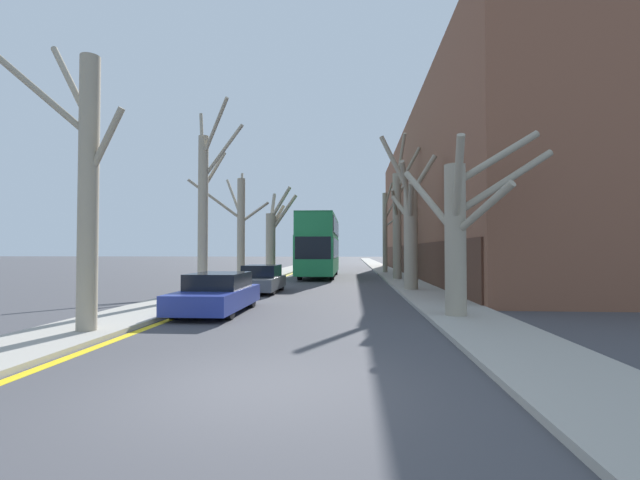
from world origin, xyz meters
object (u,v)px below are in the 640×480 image
object	(u,v)px
street_tree_left_0	(86,183)
street_tree_right_3	(386,230)
street_tree_left_2	(240,226)
parked_car_0	(217,293)
double_decker_bus	(320,243)
street_tree_left_1	(205,205)
street_tree_right_0	(460,226)
parked_car_1	(261,279)
street_tree_right_1	(410,226)
street_tree_left_3	(272,238)
street_tree_right_2	(398,219)

from	to	relation	value
street_tree_left_0	street_tree_right_3	bearing A→B (deg)	71.86
street_tree_left_0	street_tree_left_2	distance (m)	14.12
parked_car_0	double_decker_bus	bearing A→B (deg)	84.47
street_tree_left_2	double_decker_bus	xyz separation A→B (m)	(3.85, 9.26, -0.83)
street_tree_left_0	street_tree_left_1	xyz separation A→B (m)	(0.21, 7.67, 0.28)
street_tree_left_0	street_tree_left_2	size ratio (longest dim) A/B	1.09
parked_car_0	street_tree_left_0	bearing A→B (deg)	-116.26
street_tree_left_0	street_tree_right_0	world-z (taller)	street_tree_left_0
street_tree_left_0	parked_car_1	xyz separation A→B (m)	(1.96, 10.77, -3.01)
street_tree_right_1	street_tree_right_3	size ratio (longest dim) A/B	1.00
street_tree_left_2	double_decker_bus	world-z (taller)	street_tree_left_2
street_tree_left_2	street_tree_right_3	bearing A→B (deg)	57.16
street_tree_left_2	street_tree_right_0	bearing A→B (deg)	-48.95
street_tree_left_3	street_tree_right_1	world-z (taller)	street_tree_right_1
street_tree_left_3	street_tree_right_0	world-z (taller)	street_tree_left_3
parked_car_0	street_tree_right_3	bearing A→B (deg)	73.25
street_tree_right_0	street_tree_right_2	size ratio (longest dim) A/B	0.57
street_tree_right_2	double_decker_bus	bearing A→B (deg)	148.05
street_tree_left_0	street_tree_right_1	size ratio (longest dim) A/B	0.94
street_tree_left_0	street_tree_right_1	distance (m)	14.92
street_tree_right_3	parked_car_1	world-z (taller)	street_tree_right_3
street_tree_right_2	parked_car_1	xyz separation A→B (m)	(-7.55, -9.08, -3.61)
street_tree_right_2	parked_car_0	world-z (taller)	street_tree_right_2
street_tree_left_2	parked_car_1	world-z (taller)	street_tree_left_2
street_tree_left_1	street_tree_right_0	bearing A→B (deg)	-25.88
street_tree_left_3	parked_car_1	xyz separation A→B (m)	(1.66, -11.65, -2.41)
street_tree_left_0	street_tree_left_1	size ratio (longest dim) A/B	0.90
street_tree_left_0	street_tree_right_0	bearing A→B (deg)	18.20
street_tree_right_3	street_tree_right_1	bearing A→B (deg)	-90.61
street_tree_left_3	street_tree_right_1	xyz separation A→B (m)	(8.92, -10.71, 0.21)
street_tree_left_0	street_tree_right_0	xyz separation A→B (m)	(9.55, 3.14, -0.89)
double_decker_bus	street_tree_right_3	bearing A→B (deg)	43.76
street_tree_right_1	parked_car_0	xyz separation A→B (m)	(-7.27, -7.75, -2.64)
street_tree_left_3	street_tree_right_1	bearing A→B (deg)	-50.20
street_tree_left_1	street_tree_right_1	bearing A→B (deg)	24.19
street_tree_right_0	parked_car_0	xyz separation A→B (m)	(-7.59, 0.83, -2.14)
street_tree_right_3	street_tree_right_0	bearing A→B (deg)	-89.68
street_tree_left_2	street_tree_right_3	distance (m)	17.38
street_tree_right_0	street_tree_right_2	distance (m)	16.78
street_tree_right_0	street_tree_right_1	bearing A→B (deg)	92.17
street_tree_left_1	street_tree_right_0	xyz separation A→B (m)	(9.34, -4.53, -1.17)
street_tree_left_2	parked_car_0	xyz separation A→B (m)	(1.97, -10.15, -2.84)
street_tree_left_3	street_tree_right_2	xyz separation A→B (m)	(9.20, -2.57, 1.20)
parked_car_1	double_decker_bus	bearing A→B (deg)	81.52
street_tree_right_3	parked_car_1	bearing A→B (deg)	-112.54
street_tree_right_0	parked_car_1	xyz separation A→B (m)	(-7.59, 7.63, -2.12)
street_tree_right_1	parked_car_0	size ratio (longest dim) A/B	1.74
street_tree_right_1	street_tree_right_0	bearing A→B (deg)	-87.83
street_tree_right_3	double_decker_bus	distance (m)	7.82
street_tree_left_1	street_tree_left_0	bearing A→B (deg)	-91.61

